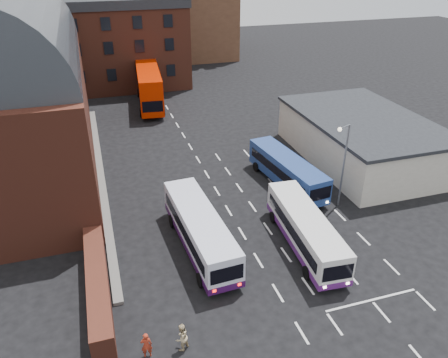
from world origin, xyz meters
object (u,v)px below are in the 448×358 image
object	(u,v)px
bus_white_outbound	(200,228)
bus_blue	(287,169)
bus_red_double	(149,87)
bus_white_inbound	(306,228)
pedestrian_red	(146,345)
pedestrian_beige	(182,337)
street_lamp	(343,159)

from	to	relation	value
bus_white_outbound	bus_blue	distance (m)	11.31
bus_blue	bus_red_double	xyz separation A→B (m)	(-7.89, 24.28, 0.98)
bus_white_inbound	bus_red_double	bearing A→B (deg)	-76.60
bus_red_double	pedestrian_red	distance (m)	39.06
pedestrian_beige	street_lamp	bearing A→B (deg)	179.80
bus_white_outbound	pedestrian_beige	world-z (taller)	bus_white_outbound
pedestrian_red	pedestrian_beige	distance (m)	1.78
bus_blue	bus_white_outbound	bearing A→B (deg)	27.26
bus_white_outbound	pedestrian_red	world-z (taller)	bus_white_outbound
bus_white_inbound	street_lamp	size ratio (longest dim) A/B	1.38
bus_red_double	bus_white_outbound	bearing A→B (deg)	92.82
bus_white_outbound	bus_white_inbound	size ratio (longest dim) A/B	1.06
bus_red_double	street_lamp	world-z (taller)	street_lamp
bus_blue	pedestrian_beige	size ratio (longest dim) A/B	6.03
bus_white_outbound	street_lamp	bearing A→B (deg)	6.47
street_lamp	bus_white_outbound	bearing A→B (deg)	-170.30
bus_white_inbound	pedestrian_beige	bearing A→B (deg)	34.88
bus_white_outbound	pedestrian_red	xyz separation A→B (m)	(-4.82, -7.82, -0.85)
bus_blue	street_lamp	world-z (taller)	street_lamp
bus_red_double	pedestrian_red	xyz separation A→B (m)	(-6.25, -38.52, -1.74)
bus_blue	pedestrian_beige	world-z (taller)	bus_blue
bus_white_inbound	bus_red_double	size ratio (longest dim) A/B	0.80
bus_blue	street_lamp	size ratio (longest dim) A/B	1.40
pedestrian_red	pedestrian_beige	world-z (taller)	pedestrian_beige
bus_white_outbound	bus_red_double	bearing A→B (deg)	84.10
bus_white_inbound	pedestrian_red	xyz separation A→B (m)	(-11.67, -5.84, -0.75)
pedestrian_red	bus_red_double	bearing A→B (deg)	-94.91
bus_white_outbound	pedestrian_red	distance (m)	9.23
bus_white_inbound	bus_red_double	xyz separation A→B (m)	(-5.41, 32.68, 0.98)
bus_white_inbound	bus_blue	distance (m)	8.76
bus_red_double	street_lamp	size ratio (longest dim) A/B	1.73
bus_blue	pedestrian_red	world-z (taller)	bus_blue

